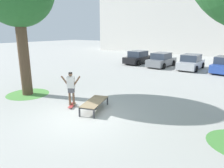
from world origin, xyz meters
TOP-DOWN VIEW (x-y plane):
  - ground_plane at (0.00, 0.00)m, footprint 120.00×120.00m
  - building_facade at (0.40, 29.51)m, footprint 41.23×4.00m
  - skate_box at (-0.04, 0.96)m, footprint 1.28×2.04m
  - skateboard at (-1.30, 0.68)m, footprint 0.57×0.79m
  - skater at (-1.30, 0.68)m, footprint 0.91×0.56m
  - grass_patch_near_left at (-5.08, 0.68)m, footprint 2.50×2.50m
  - car_black at (-5.15, 15.38)m, footprint 2.18×4.33m
  - car_grey at (-2.10, 14.88)m, footprint 2.11×4.30m
  - car_silver at (0.94, 15.03)m, footprint 1.99×4.24m

SIDE VIEW (x-z plane):
  - ground_plane at x=0.00m, z-range 0.00..0.00m
  - grass_patch_near_left at x=-5.08m, z-range 0.00..0.01m
  - skateboard at x=-1.30m, z-range 0.03..0.12m
  - skate_box at x=-0.04m, z-range 0.18..0.64m
  - car_black at x=-5.15m, z-range -0.06..1.44m
  - car_grey at x=-2.10m, z-range -0.06..1.44m
  - car_silver at x=0.94m, z-range -0.06..1.44m
  - skater at x=-1.30m, z-range 0.22..1.92m
  - building_facade at x=0.40m, z-range 0.00..14.40m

